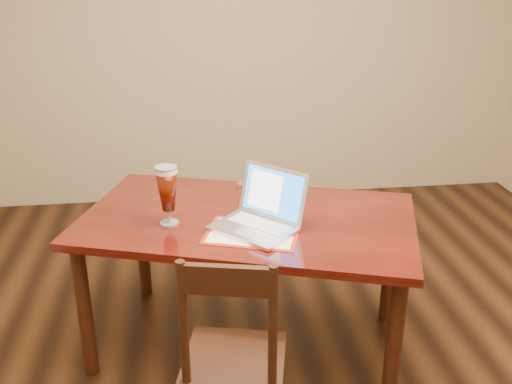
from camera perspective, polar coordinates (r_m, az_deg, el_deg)
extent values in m
cube|color=tan|center=(4.64, -0.11, 15.38)|extent=(4.50, 0.01, 2.70)
cube|color=#52130A|center=(2.78, -0.83, -2.82)|extent=(1.80, 1.36, 0.04)
cylinder|color=#38160E|center=(2.89, -16.75, -11.35)|extent=(0.07, 0.07, 0.71)
cylinder|color=#38160E|center=(2.62, 13.59, -14.91)|extent=(0.07, 0.07, 0.71)
cylinder|color=#38160E|center=(3.46, -11.28, -4.86)|extent=(0.07, 0.07, 0.71)
cylinder|color=#38160E|center=(3.24, 13.23, -7.06)|extent=(0.07, 0.07, 0.71)
cube|color=#A01E0E|center=(2.60, -0.38, -4.15)|extent=(0.49, 0.42, 0.00)
cube|color=white|center=(2.60, -0.38, -4.11)|extent=(0.44, 0.37, 0.00)
cube|color=silver|center=(2.62, -0.32, -3.72)|extent=(0.43, 0.43, 0.02)
cube|color=#BCBCC1|center=(2.65, 0.34, -3.17)|extent=(0.29, 0.29, 0.00)
cube|color=#BBBBC0|center=(2.56, -1.28, -4.08)|extent=(0.11, 0.11, 0.00)
cube|color=silver|center=(2.68, 1.73, -0.07)|extent=(0.31, 0.30, 0.24)
cube|color=blue|center=(2.68, 1.66, -0.08)|extent=(0.26, 0.26, 0.20)
cube|color=white|center=(2.70, 0.90, 0.13)|extent=(0.16, 0.16, 0.17)
cylinder|color=silver|center=(2.72, -8.64, -3.09)|extent=(0.09, 0.09, 0.01)
cylinder|color=silver|center=(2.71, -8.69, -2.39)|extent=(0.02, 0.02, 0.06)
cylinder|color=silver|center=(2.62, -8.97, 2.10)|extent=(0.10, 0.10, 0.02)
cylinder|color=silver|center=(2.62, -8.99, 2.41)|extent=(0.10, 0.10, 0.01)
cylinder|color=white|center=(3.08, -1.33, 0.53)|extent=(0.06, 0.06, 0.04)
cylinder|color=white|center=(3.09, 1.80, 0.60)|extent=(0.06, 0.06, 0.04)
cube|color=black|center=(2.39, -2.16, -16.55)|extent=(0.48, 0.46, 0.04)
cylinder|color=black|center=(2.67, -5.26, -17.82)|extent=(0.04, 0.04, 0.39)
cylinder|color=black|center=(2.63, 2.06, -18.32)|extent=(0.04, 0.04, 0.39)
cylinder|color=black|center=(2.13, -7.27, -12.93)|extent=(0.03, 0.03, 0.52)
cylinder|color=black|center=(2.09, 1.69, -13.53)|extent=(0.03, 0.03, 0.52)
cube|color=black|center=(2.00, -2.94, -8.82)|extent=(0.32, 0.10, 0.11)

